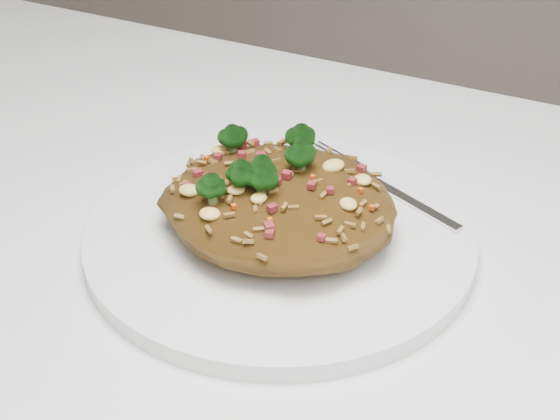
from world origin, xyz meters
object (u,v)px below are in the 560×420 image
Objects in this scene: fork at (386,188)px; dining_table at (258,404)px; plate at (280,235)px; fried_rice at (279,194)px.

dining_table is at bearing -77.68° from fork.
dining_table is at bearing -75.07° from plate.
plate reaches higher than dining_table.
dining_table is 7.76× the size of fork.
dining_table is at bearing -74.47° from fried_rice.
fork is at bearing 58.85° from plate.
fried_rice is 0.10m from fork.
plate is 1.66× the size of fried_rice.
fried_rice is (-0.02, 0.07, 0.13)m from dining_table.
dining_table is 0.19m from fork.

